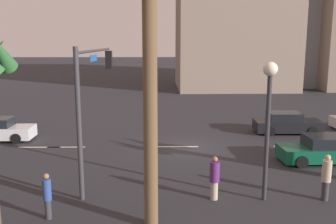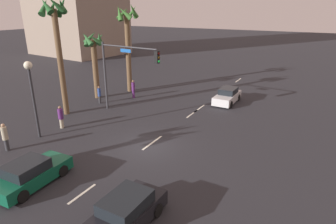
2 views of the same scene
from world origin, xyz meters
name	(u,v)px [view 1 (image 1 of 2)]	position (x,y,z in m)	size (l,w,h in m)	color
ground_plane	(187,147)	(0.00, 0.00, 0.00)	(220.00, 220.00, 0.00)	#28282D
lane_stripe_2	(289,146)	(-6.17, 0.00, 0.01)	(1.91, 0.14, 0.01)	silver
lane_stripe_3	(178,147)	(0.59, 0.00, 0.01)	(2.49, 0.14, 0.01)	silver
lane_stripe_4	(66,147)	(7.29, 0.00, 0.01)	(2.28, 0.14, 0.01)	silver
lane_stripe_5	(39,147)	(8.90, 0.00, 0.01)	(2.48, 0.14, 0.01)	silver
car_0	(287,123)	(-7.05, -3.33, 0.67)	(4.54, 1.98, 1.45)	black
car_2	(321,150)	(-6.84, 2.97, 0.65)	(4.27, 2.08, 1.42)	#0F5138
traffic_signal	(92,89)	(4.60, 5.47, 4.23)	(0.71, 6.13, 6.14)	#38383D
streetlamp	(269,104)	(-2.62, 7.72, 3.95)	(0.56, 0.56, 5.57)	#2D2D33
pedestrian_1	(47,195)	(5.63, 9.27, 0.92)	(0.43, 0.43, 1.73)	#333338
pedestrian_2	(326,176)	(-5.06, 7.80, 1.01)	(0.52, 0.52, 1.92)	#333338
pedestrian_3	(215,177)	(-0.60, 7.64, 0.95)	(0.42, 0.42, 1.81)	#B2A58C
palm_tree_2	(148,19)	(1.94, 9.85, 7.04)	(2.25, 2.40, 9.86)	brown
building_2	(297,12)	(-18.10, -34.85, 10.21)	(21.01, 16.65, 20.42)	gray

